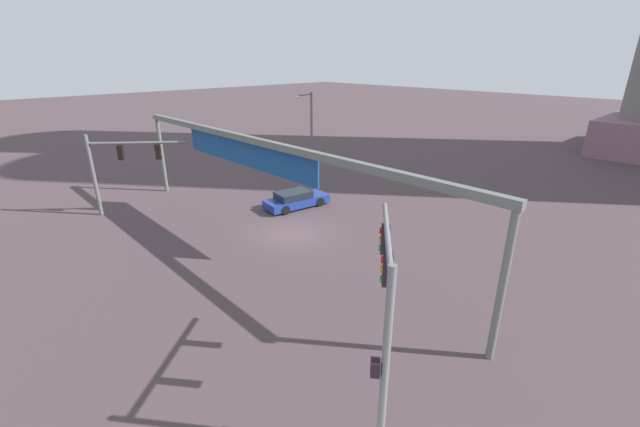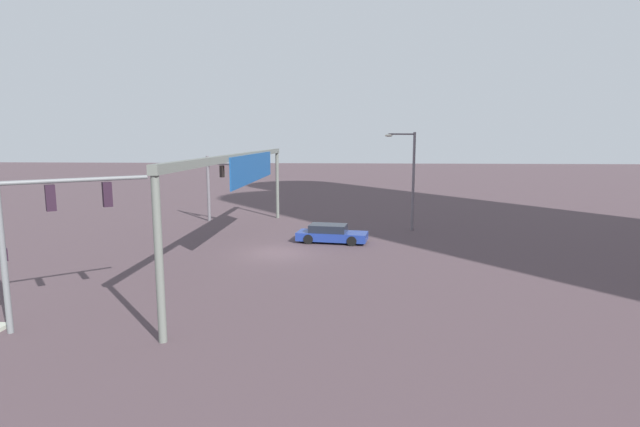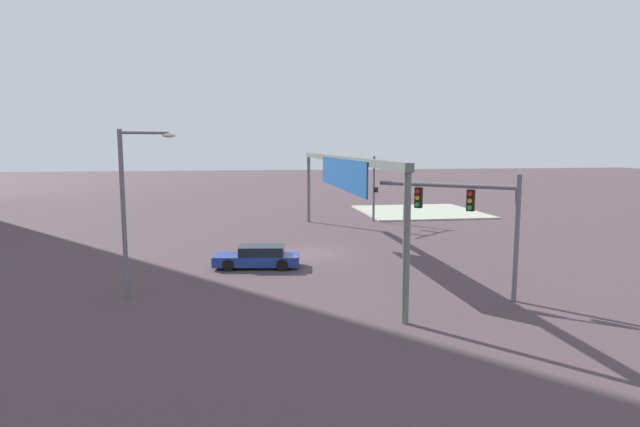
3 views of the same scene
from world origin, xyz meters
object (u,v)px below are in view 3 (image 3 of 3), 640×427
streetlamp_curved_arm (130,200)px  traffic_signal_near_corner (365,177)px  traffic_signal_opposite_side (477,213)px  sedan_car_approaching (258,257)px

streetlamp_curved_arm → traffic_signal_near_corner: bearing=35.2°
traffic_signal_near_corner → streetlamp_curved_arm: size_ratio=0.78×
traffic_signal_opposite_side → sedan_car_approaching: (6.98, 9.29, -3.16)m
traffic_signal_near_corner → sedan_car_approaching: (-15.37, 9.82, -3.37)m
traffic_signal_near_corner → streetlamp_curved_arm: bearing=12.7°
traffic_signal_near_corner → traffic_signal_opposite_side: (-22.35, 0.53, -0.21)m
traffic_signal_near_corner → traffic_signal_opposite_side: traffic_signal_near_corner is taller
traffic_signal_near_corner → streetlamp_curved_arm: streetlamp_curved_arm is taller
traffic_signal_opposite_side → streetlamp_curved_arm: streetlamp_curved_arm is taller
traffic_signal_near_corner → sedan_car_approaching: traffic_signal_near_corner is taller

